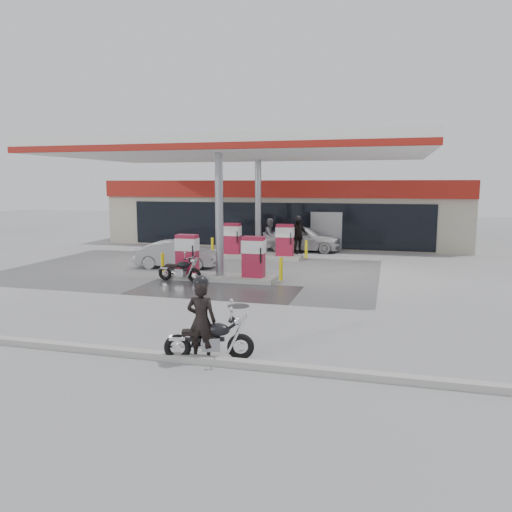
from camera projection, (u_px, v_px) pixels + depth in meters
The scene contains 17 objects.
ground at pixel (202, 290), 18.12m from camera, with size 90.00×90.00×0.00m, color gray.
wet_patch at pixel (215, 290), 17.99m from camera, with size 6.00×3.00×0.00m, color #4C4C4F.
drain_cover at pixel (238, 306), 15.69m from camera, with size 0.70×0.70×0.01m, color #38383A.
kerb at pixel (91, 349), 11.42m from camera, with size 28.00×0.25×0.15m, color gray.
store_building at pixel (289, 211), 33.05m from camera, with size 22.00×8.22×4.00m.
canopy at pixel (241, 151), 22.13m from camera, with size 16.00×10.02×5.51m.
pump_island_near at pixel (220, 262), 19.92m from camera, with size 5.14×1.30×1.78m.
pump_island_far at pixel (258, 244), 25.66m from camera, with size 5.14×1.30×1.78m.
main_motorcycle at pixel (211, 340), 10.84m from camera, with size 1.92×0.87×1.01m.
biker_main at pixel (201, 321), 10.77m from camera, with size 0.65×0.42×1.77m, color black.
parked_motorcycle at pixel (180, 271), 19.55m from camera, with size 1.92×0.73×0.99m.
sedan_white at pixel (302, 238), 28.27m from camera, with size 1.76×4.39×1.49m, color silver.
attendant at pixel (271, 235), 28.30m from camera, with size 0.91×0.71×1.86m, color slate.
hatchback_silver at pixel (177, 254), 22.77m from camera, with size 1.30×3.72×1.23m, color #93969A.
parked_car_left at pixel (139, 231), 33.98m from camera, with size 1.66×4.09×1.19m, color #97989E.
parked_car_right at pixel (355, 238), 30.17m from camera, with size 1.86×4.04×1.12m, color #4E1117.
biker_walking at pixel (298, 236), 27.29m from camera, with size 1.15×0.48×1.96m, color black.
Camera 1 is at (6.51, -16.63, 3.84)m, focal length 35.00 mm.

